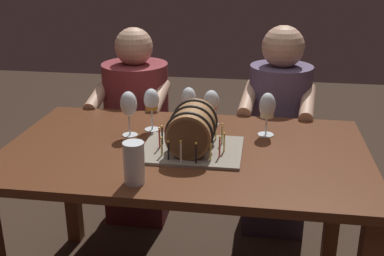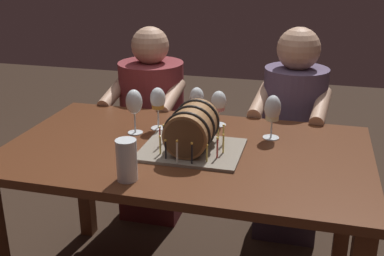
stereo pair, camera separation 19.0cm
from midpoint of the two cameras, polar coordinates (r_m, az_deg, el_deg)
dining_table at (r=2.01m, az=2.00°, el=-5.22°), size 1.49×0.88×0.76m
barrel_cake at (r=1.90m, az=2.85°, el=-0.45°), size 0.40×0.32×0.20m
wine_glass_empty at (r=2.08m, az=-4.33°, el=2.95°), size 0.07×0.07×0.20m
wine_glass_amber at (r=2.13m, az=-1.55°, el=3.24°), size 0.07×0.07×0.19m
wine_glass_white at (r=2.07m, az=12.18°, el=2.01°), size 0.07×0.07×0.19m
wine_glass_red at (r=2.23m, az=3.02°, el=3.41°), size 0.07×0.07×0.17m
wine_glass_rose at (r=2.19m, az=5.67°, el=2.94°), size 0.07×0.07×0.16m
beer_pint at (r=1.68m, az=-4.59°, el=-4.04°), size 0.07×0.07×0.15m
person_seated_left at (r=2.78m, az=-2.78°, el=-0.29°), size 0.41×0.48×1.13m
person_seated_right at (r=2.66m, az=13.74°, el=-1.83°), size 0.40×0.49×1.16m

